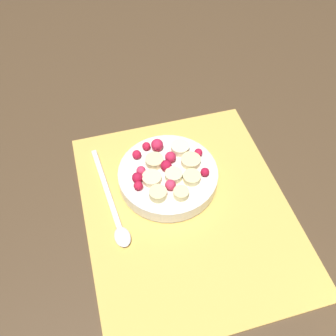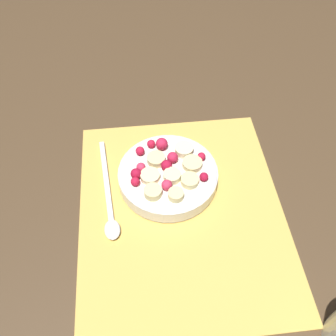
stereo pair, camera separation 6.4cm
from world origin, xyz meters
The scene contains 4 objects.
ground_plane centered at (0.00, 0.00, 0.00)m, with size 3.00×3.00×0.00m, color #4C3823.
placemat centered at (0.00, 0.00, 0.00)m, with size 0.42×0.34×0.01m.
fruit_bowl centered at (0.06, 0.02, 0.03)m, with size 0.17×0.17×0.05m.
spoon centered at (0.02, 0.12, 0.01)m, with size 0.21×0.04×0.01m.
Camera 2 is at (-0.33, 0.06, 0.55)m, focal length 40.00 mm.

